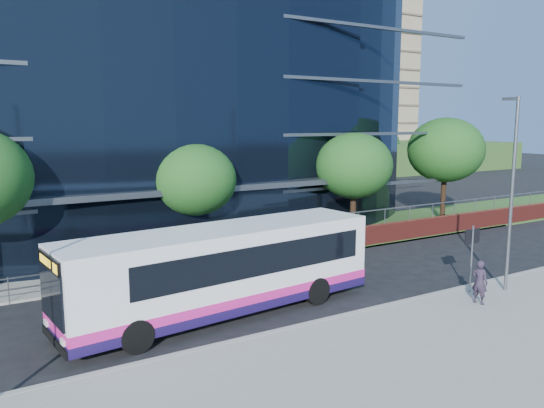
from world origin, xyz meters
TOP-DOWN VIEW (x-y plane):
  - ground at (0.00, 0.00)m, footprint 200.00×200.00m
  - pavement_near at (0.00, -5.00)m, footprint 80.00×8.00m
  - kerb at (0.00, -1.00)m, footprint 80.00×0.25m
  - yellow_line_outer at (0.00, -0.80)m, footprint 80.00×0.08m
  - yellow_line_inner at (0.00, -0.65)m, footprint 80.00×0.08m
  - far_forecourt at (-6.00, 11.00)m, footprint 50.00×8.00m
  - grass_verge at (24.00, 11.00)m, footprint 36.00×8.00m
  - glass_office at (-4.00, 20.85)m, footprint 44.00×23.10m
  - retaining_wall at (20.00, 7.30)m, footprint 34.00×0.40m
  - guard_railings at (-8.00, 7.00)m, footprint 24.00×0.05m
  - apartment_block at (32.00, 57.21)m, footprint 60.00×42.00m
  - street_sign at (4.50, -1.59)m, footprint 0.85×0.09m
  - tree_far_b at (-3.00, 9.50)m, footprint 4.29×4.29m
  - tree_far_c at (7.00, 9.00)m, footprint 4.62×4.62m
  - tree_far_d at (16.00, 10.00)m, footprint 5.28×5.28m
  - tree_dist_e at (24.00, 40.00)m, footprint 4.62×4.62m
  - tree_dist_f at (40.00, 42.00)m, footprint 4.29×4.29m
  - streetlight_east at (6.00, -2.17)m, footprint 0.15×0.77m
  - city_bus at (-5.09, 1.67)m, footprint 12.36×4.00m
  - pedestrian at (3.63, -2.72)m, footprint 0.52×0.69m

SIDE VIEW (x-z plane):
  - ground at x=0.00m, z-range 0.00..0.00m
  - yellow_line_outer at x=0.00m, z-range 0.00..0.01m
  - yellow_line_inner at x=0.00m, z-range 0.00..0.01m
  - far_forecourt at x=-6.00m, z-range 0.00..0.10m
  - grass_verge at x=24.00m, z-range 0.00..0.12m
  - pavement_near at x=0.00m, z-range 0.00..0.15m
  - kerb at x=0.00m, z-range 0.00..0.16m
  - retaining_wall at x=20.00m, z-range -0.44..1.67m
  - guard_railings at x=-8.00m, z-range 0.27..1.37m
  - pedestrian at x=3.63m, z-range 0.15..1.88m
  - city_bus at x=-5.09m, z-range 0.10..3.39m
  - street_sign at x=4.50m, z-range 0.75..3.55m
  - tree_far_b at x=-3.00m, z-range 1.19..7.23m
  - tree_dist_f at x=40.00m, z-range 1.19..7.23m
  - streetlight_east at x=6.00m, z-range 0.44..8.44m
  - tree_far_c at x=7.00m, z-range 1.28..7.79m
  - tree_dist_e at x=24.00m, z-range 1.28..7.79m
  - tree_far_d at x=16.00m, z-range 1.47..8.91m
  - glass_office at x=-4.00m, z-range 0.00..16.00m
  - apartment_block at x=32.00m, z-range -3.89..26.11m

